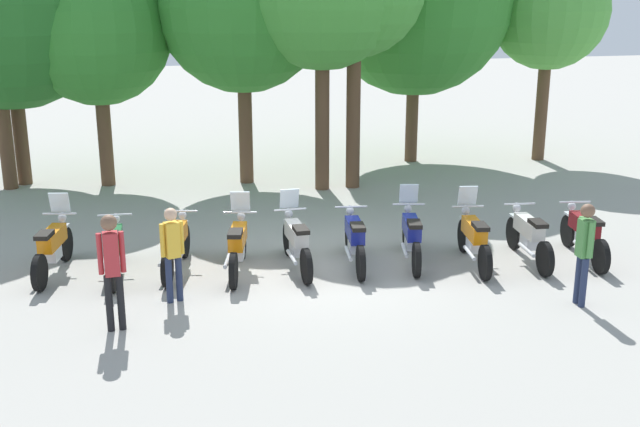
# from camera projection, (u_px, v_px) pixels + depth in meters

# --- Properties ---
(ground_plane) EXTENTS (80.00, 80.00, 0.00)m
(ground_plane) POSITION_uv_depth(u_px,v_px,m) (326.00, 267.00, 14.43)
(ground_plane) COLOR #9E9B93
(motorcycle_0) EXTENTS (0.76, 2.16, 1.37)m
(motorcycle_0) POSITION_uv_depth(u_px,v_px,m) (53.00, 246.00, 13.97)
(motorcycle_0) COLOR black
(motorcycle_0) RESTS_ON ground_plane
(motorcycle_1) EXTENTS (0.62, 2.19, 0.99)m
(motorcycle_1) POSITION_uv_depth(u_px,v_px,m) (114.00, 249.00, 13.90)
(motorcycle_1) COLOR black
(motorcycle_1) RESTS_ON ground_plane
(motorcycle_2) EXTENTS (0.82, 2.14, 0.99)m
(motorcycle_2) POSITION_uv_depth(u_px,v_px,m) (176.00, 244.00, 14.14)
(motorcycle_2) COLOR black
(motorcycle_2) RESTS_ON ground_plane
(motorcycle_3) EXTENTS (0.79, 2.15, 1.37)m
(motorcycle_3) POSITION_uv_depth(u_px,v_px,m) (238.00, 245.00, 14.06)
(motorcycle_3) COLOR black
(motorcycle_3) RESTS_ON ground_plane
(motorcycle_4) EXTENTS (0.62, 2.19, 1.37)m
(motorcycle_4) POSITION_uv_depth(u_px,v_px,m) (296.00, 241.00, 14.26)
(motorcycle_4) COLOR black
(motorcycle_4) RESTS_ON ground_plane
(motorcycle_5) EXTENTS (0.68, 2.18, 0.99)m
(motorcycle_5) POSITION_uv_depth(u_px,v_px,m) (355.00, 239.00, 14.42)
(motorcycle_5) COLOR black
(motorcycle_5) RESTS_ON ground_plane
(motorcycle_6) EXTENTS (0.78, 2.15, 1.37)m
(motorcycle_6) POSITION_uv_depth(u_px,v_px,m) (411.00, 235.00, 14.60)
(motorcycle_6) COLOR black
(motorcycle_6) RESTS_ON ground_plane
(motorcycle_7) EXTENTS (0.72, 2.17, 1.37)m
(motorcycle_7) POSITION_uv_depth(u_px,v_px,m) (474.00, 238.00, 14.46)
(motorcycle_7) COLOR black
(motorcycle_7) RESTS_ON ground_plane
(motorcycle_8) EXTENTS (0.65, 2.19, 0.99)m
(motorcycle_8) POSITION_uv_depth(u_px,v_px,m) (529.00, 236.00, 14.63)
(motorcycle_8) COLOR black
(motorcycle_8) RESTS_ON ground_plane
(motorcycle_9) EXTENTS (0.71, 2.18, 0.99)m
(motorcycle_9) POSITION_uv_depth(u_px,v_px,m) (584.00, 234.00, 14.75)
(motorcycle_9) COLOR black
(motorcycle_9) RESTS_ON ground_plane
(person_0) EXTENTS (0.41, 0.26, 1.60)m
(person_0) POSITION_uv_depth(u_px,v_px,m) (172.00, 248.00, 12.61)
(person_0) COLOR #232D4C
(person_0) RESTS_ON ground_plane
(person_1) EXTENTS (0.40, 0.25, 1.82)m
(person_1) POSITION_uv_depth(u_px,v_px,m) (112.00, 263.00, 11.49)
(person_1) COLOR black
(person_1) RESTS_ON ground_plane
(person_2) EXTENTS (0.24, 0.40, 1.71)m
(person_2) POSITION_uv_depth(u_px,v_px,m) (584.00, 246.00, 12.45)
(person_2) COLOR #232D4C
(person_2) RESTS_ON ground_plane
(tree_1) EXTENTS (5.30, 5.30, 7.28)m
(tree_1) POSITION_uv_depth(u_px,v_px,m) (6.00, 3.00, 19.30)
(tree_1) COLOR brown
(tree_1) RESTS_ON ground_plane
(tree_2) EXTENTS (3.76, 3.76, 5.86)m
(tree_2) POSITION_uv_depth(u_px,v_px,m) (97.00, 31.00, 19.37)
(tree_2) COLOR brown
(tree_2) RESTS_ON ground_plane
(tree_3) EXTENTS (4.31, 4.31, 6.69)m
(tree_3) POSITION_uv_depth(u_px,v_px,m) (242.00, 7.00, 19.50)
(tree_3) COLOR brown
(tree_3) RESTS_ON ground_plane
(tree_7) EXTENTS (3.40, 3.40, 6.07)m
(tree_7) POSITION_uv_depth(u_px,v_px,m) (549.00, 11.00, 22.29)
(tree_7) COLOR brown
(tree_7) RESTS_ON ground_plane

